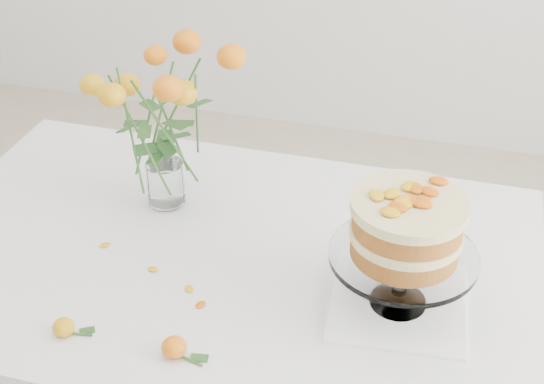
# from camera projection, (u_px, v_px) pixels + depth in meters

# --- Properties ---
(table) EXTENTS (1.43, 0.93, 0.76)m
(table) POSITION_uv_depth(u_px,v_px,m) (221.00, 280.00, 1.76)
(table) COLOR tan
(table) RESTS_ON ground
(napkin) EXTENTS (0.30, 0.30, 0.01)m
(napkin) POSITION_uv_depth(u_px,v_px,m) (397.00, 304.00, 1.56)
(napkin) COLOR white
(napkin) RESTS_ON table
(cake_stand) EXTENTS (0.30, 0.30, 0.27)m
(cake_stand) POSITION_uv_depth(u_px,v_px,m) (406.00, 233.00, 1.46)
(cake_stand) COLOR silver
(cake_stand) RESTS_ON napkin
(rose_vase) EXTENTS (0.37, 0.37, 0.46)m
(rose_vase) POSITION_uv_depth(u_px,v_px,m) (159.00, 106.00, 1.73)
(rose_vase) COLOR silver
(rose_vase) RESTS_ON table
(loose_rose_near) EXTENTS (0.08, 0.04, 0.04)m
(loose_rose_near) POSITION_uv_depth(u_px,v_px,m) (64.00, 327.00, 1.49)
(loose_rose_near) COLOR gold
(loose_rose_near) RESTS_ON table
(loose_rose_far) EXTENTS (0.09, 0.05, 0.04)m
(loose_rose_far) POSITION_uv_depth(u_px,v_px,m) (174.00, 347.00, 1.44)
(loose_rose_far) COLOR orange
(loose_rose_far) RESTS_ON table
(stray_petal_a) EXTENTS (0.03, 0.02, 0.00)m
(stray_petal_a) POSITION_uv_depth(u_px,v_px,m) (153.00, 269.00, 1.66)
(stray_petal_a) COLOR #E6A60E
(stray_petal_a) RESTS_ON table
(stray_petal_b) EXTENTS (0.03, 0.02, 0.00)m
(stray_petal_b) POSITION_uv_depth(u_px,v_px,m) (189.00, 289.00, 1.61)
(stray_petal_b) COLOR #E6A60E
(stray_petal_b) RESTS_ON table
(stray_petal_c) EXTENTS (0.03, 0.02, 0.00)m
(stray_petal_c) POSITION_uv_depth(u_px,v_px,m) (201.00, 305.00, 1.57)
(stray_petal_c) COLOR #E6A60E
(stray_petal_c) RESTS_ON table
(stray_petal_d) EXTENTS (0.03, 0.02, 0.00)m
(stray_petal_d) POSITION_uv_depth(u_px,v_px,m) (105.00, 245.00, 1.73)
(stray_petal_d) COLOR #E6A60E
(stray_petal_d) RESTS_ON table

